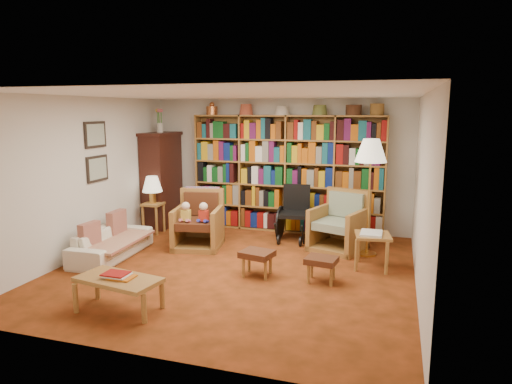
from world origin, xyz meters
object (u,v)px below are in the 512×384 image
at_px(floor_lamp, 371,155).
at_px(coffee_table, 118,282).
at_px(sofa, 112,243).
at_px(armchair_sage, 339,226).
at_px(armchair_leather, 200,223).
at_px(wheelchair, 295,215).
at_px(footstool_a, 257,256).
at_px(footstool_b, 321,262).
at_px(side_table_papers, 373,240).
at_px(side_table_lamp, 153,212).

relative_size(floor_lamp, coffee_table, 1.77).
relative_size(sofa, coffee_table, 1.51).
bearing_deg(armchair_sage, armchair_leather, -166.08).
relative_size(wheelchair, coffee_table, 0.94).
relative_size(armchair_leather, coffee_table, 0.93).
xyz_separation_m(armchair_sage, wheelchair, (-0.82, 0.28, 0.07)).
xyz_separation_m(sofa, footstool_a, (2.44, -0.13, 0.06)).
bearing_deg(sofa, footstool_b, -93.95).
height_order(floor_lamp, footstool_b, floor_lamp).
height_order(armchair_leather, floor_lamp, floor_lamp).
xyz_separation_m(wheelchair, side_table_papers, (1.41, -1.14, -0.01)).
distance_m(armchair_leather, coffee_table, 2.65).
bearing_deg(wheelchair, side_table_lamp, -172.61).
bearing_deg(armchair_leather, side_table_lamp, 157.18).
bearing_deg(coffee_table, wheelchair, 69.63).
bearing_deg(sofa, armchair_leather, -50.54).
bearing_deg(armchair_leather, footstool_a, -39.30).
bearing_deg(sofa, footstool_a, -95.46).
distance_m(side_table_lamp, armchair_leather, 1.29).
distance_m(sofa, footstool_a, 2.44).
distance_m(armchair_leather, armchair_sage, 2.34).
bearing_deg(coffee_table, floor_lamp, 48.91).
bearing_deg(floor_lamp, footstool_b, -110.05).
bearing_deg(footstool_a, wheelchair, 86.96).
distance_m(side_table_papers, coffee_table, 3.58).
relative_size(floor_lamp, footstool_a, 3.78).
bearing_deg(side_table_papers, floor_lamp, 100.47).
relative_size(armchair_leather, armchair_sage, 0.93).
distance_m(side_table_lamp, floor_lamp, 4.12).
height_order(side_table_papers, footstool_b, side_table_papers).
height_order(wheelchair, coffee_table, wheelchair).
bearing_deg(coffee_table, footstool_a, 52.29).
distance_m(footstool_a, footstool_b, 0.89).
relative_size(side_table_lamp, armchair_leather, 0.59).
bearing_deg(sofa, side_table_lamp, 1.38).
xyz_separation_m(floor_lamp, footstool_a, (-1.40, -1.43, -1.30)).
bearing_deg(coffee_table, side_table_papers, 40.91).
bearing_deg(sofa, floor_lamp, -73.72).
xyz_separation_m(armchair_leather, wheelchair, (1.45, 0.84, 0.05)).
bearing_deg(side_table_lamp, wheelchair, 7.39).
relative_size(side_table_lamp, footstool_b, 1.28).
xyz_separation_m(side_table_lamp, armchair_leather, (1.19, -0.50, -0.01)).
height_order(sofa, side_table_papers, side_table_papers).
bearing_deg(wheelchair, side_table_papers, -38.96).
bearing_deg(armchair_sage, sofa, -155.36).
bearing_deg(side_table_papers, footstool_b, -129.19).
height_order(side_table_lamp, floor_lamp, floor_lamp).
bearing_deg(wheelchair, armchair_sage, -18.86).
relative_size(armchair_sage, footstool_a, 2.13).
xyz_separation_m(floor_lamp, coffee_table, (-2.59, -2.97, -1.25)).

